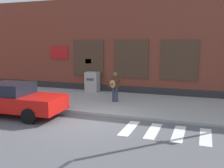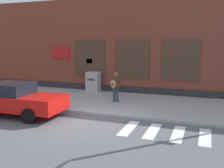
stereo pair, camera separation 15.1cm
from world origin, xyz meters
name	(u,v)px [view 2 (the right image)]	position (x,y,z in m)	size (l,w,h in m)	color
ground_plane	(90,122)	(0.00, 0.00, 0.00)	(160.00, 160.00, 0.00)	#56565B
sidewalk	(119,102)	(0.00, 3.77, 0.06)	(28.00, 5.41, 0.12)	#9E9E99
building_backdrop	(140,46)	(0.00, 8.47, 3.15)	(28.00, 4.06, 6.31)	brown
crosswalk	(191,136)	(4.19, -0.24, 0.01)	(5.20, 1.90, 0.01)	silver
red_car	(15,99)	(-3.75, -0.22, 0.77)	(4.65, 2.08, 1.53)	red
busker	(115,85)	(-0.12, 3.55, 1.05)	(0.71, 0.54, 1.64)	#33384C
utility_box	(93,82)	(-2.56, 6.02, 0.78)	(0.87, 0.70, 1.32)	#ADADA8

